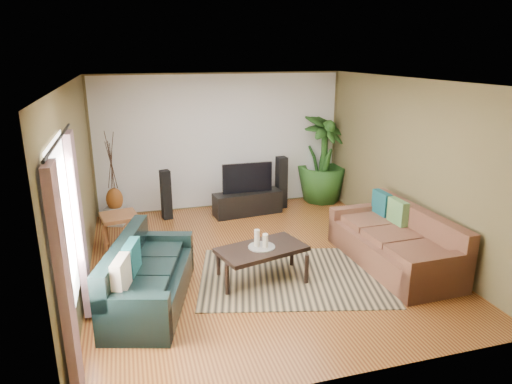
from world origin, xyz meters
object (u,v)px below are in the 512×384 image
object	(u,v)px
television	(247,178)
vase	(115,199)
speaker_right	(281,182)
potted_plant	(323,158)
side_table	(121,232)
coffee_table	(262,263)
pedestal	(116,215)
sofa_left	(150,272)
tv_stand	(248,203)
speaker_left	(166,195)
sofa_right	(393,238)

from	to	relation	value
television	vase	world-z (taller)	television
speaker_right	potted_plant	world-z (taller)	potted_plant
television	potted_plant	bearing A→B (deg)	12.14
side_table	television	bearing A→B (deg)	23.41
television	side_table	distance (m)	2.66
coffee_table	pedestal	xyz separation A→B (m)	(-1.98, 2.83, -0.08)
sofa_left	side_table	xyz separation A→B (m)	(-0.36, 1.87, -0.13)
television	side_table	size ratio (longest dim) A/B	1.69
television	speaker_right	distance (m)	0.82
potted_plant	side_table	xyz separation A→B (m)	(-4.16, -1.42, -0.64)
television	speaker_right	bearing A→B (deg)	14.05
coffee_table	speaker_right	distance (m)	3.19
speaker_right	side_table	distance (m)	3.42
potted_plant	vase	distance (m)	4.28
side_table	tv_stand	bearing A→B (deg)	23.01
speaker_left	vase	xyz separation A→B (m)	(-0.94, -0.04, 0.01)
speaker_right	pedestal	distance (m)	3.29
coffee_table	speaker_right	size ratio (longest dim) A/B	1.13
tv_stand	speaker_left	distance (m)	1.59
sofa_left	coffee_table	size ratio (longest dim) A/B	1.59
speaker_left	potted_plant	world-z (taller)	potted_plant
television	speaker_right	world-z (taller)	speaker_right
sofa_left	sofa_right	xyz separation A→B (m)	(3.55, 0.12, 0.00)
tv_stand	speaker_left	size ratio (longest dim) A/B	1.41
coffee_table	vase	xyz separation A→B (m)	(-1.98, 2.83, 0.24)
side_table	speaker_left	bearing A→B (deg)	54.79
sofa_left	coffee_table	distance (m)	1.55
pedestal	side_table	distance (m)	1.18
potted_plant	tv_stand	bearing A→B (deg)	-167.24
tv_stand	pedestal	world-z (taller)	tv_stand
speaker_left	sofa_left	bearing A→B (deg)	-110.61
television	pedestal	bearing A→B (deg)	177.13
potted_plant	sofa_right	bearing A→B (deg)	-94.50
sofa_right	speaker_right	size ratio (longest dim) A/B	2.10
television	side_table	world-z (taller)	television
speaker_left	tv_stand	bearing A→B (deg)	-18.35
sofa_left	speaker_left	xyz separation A→B (m)	(0.49, 3.08, 0.05)
vase	speaker_right	bearing A→B (deg)	1.20
sofa_right	potted_plant	xyz separation A→B (m)	(0.25, 3.17, 0.51)
coffee_table	speaker_left	bearing A→B (deg)	95.01
sofa_right	vase	bearing A→B (deg)	-127.82
pedestal	potted_plant	bearing A→B (deg)	3.39
sofa_right	coffee_table	distance (m)	2.03
potted_plant	side_table	distance (m)	4.45
vase	television	bearing A→B (deg)	-2.87
tv_stand	pedestal	bearing A→B (deg)	170.09
sofa_right	pedestal	bearing A→B (deg)	-127.82
speaker_right	vase	xyz separation A→B (m)	(-3.27, -0.07, -0.05)
sofa_left	television	distance (m)	3.57
tv_stand	sofa_left	bearing A→B (deg)	-131.85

